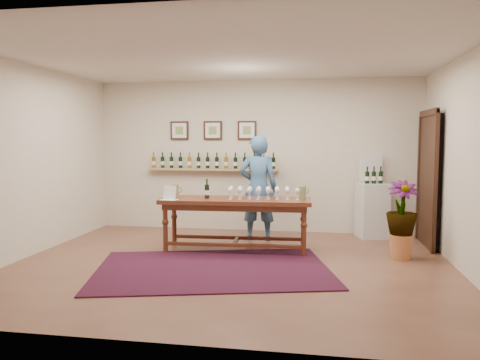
% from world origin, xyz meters
% --- Properties ---
extents(ground, '(6.00, 6.00, 0.00)m').
position_xyz_m(ground, '(0.00, 0.00, 0.00)').
color(ground, brown).
rests_on(ground, ground).
extents(room_shell, '(6.00, 6.00, 6.00)m').
position_xyz_m(room_shell, '(2.11, 1.86, 1.12)').
color(room_shell, beige).
rests_on(room_shell, ground).
extents(rug, '(3.44, 2.70, 0.02)m').
position_xyz_m(rug, '(-0.19, -0.24, 0.01)').
color(rug, '#4F0E16').
rests_on(rug, ground).
extents(tasting_table, '(2.31, 0.84, 0.81)m').
position_xyz_m(tasting_table, '(-0.08, 0.85, 0.69)').
color(tasting_table, '#4F2613').
rests_on(tasting_table, ground).
extents(table_glasses, '(1.37, 0.45, 0.19)m').
position_xyz_m(table_glasses, '(0.27, 0.92, 0.90)').
color(table_glasses, silver).
rests_on(table_glasses, tasting_table).
extents(table_bottles, '(0.29, 0.19, 0.29)m').
position_xyz_m(table_bottles, '(-0.52, 0.84, 0.95)').
color(table_bottles, black).
rests_on(table_bottles, tasting_table).
extents(pitcher_left, '(0.16, 0.16, 0.21)m').
position_xyz_m(pitcher_left, '(-1.02, 0.80, 0.91)').
color(pitcher_left, olive).
rests_on(pitcher_left, tasting_table).
extents(pitcher_right, '(0.14, 0.14, 0.19)m').
position_xyz_m(pitcher_right, '(0.93, 1.01, 0.91)').
color(pitcher_right, olive).
rests_on(pitcher_right, tasting_table).
extents(menu_card, '(0.25, 0.19, 0.21)m').
position_xyz_m(menu_card, '(-1.03, 0.56, 0.91)').
color(menu_card, white).
rests_on(menu_card, tasting_table).
extents(display_pedestal, '(0.58, 0.58, 0.95)m').
position_xyz_m(display_pedestal, '(2.10, 2.21, 0.48)').
color(display_pedestal, silver).
rests_on(display_pedestal, ground).
extents(pedestal_bottles, '(0.31, 0.15, 0.30)m').
position_xyz_m(pedestal_bottles, '(2.11, 2.16, 1.10)').
color(pedestal_bottles, black).
rests_on(pedestal_bottles, display_pedestal).
extents(info_sign, '(0.40, 0.12, 0.56)m').
position_xyz_m(info_sign, '(2.08, 2.32, 1.23)').
color(info_sign, white).
rests_on(info_sign, display_pedestal).
extents(potted_plant, '(0.58, 0.58, 0.98)m').
position_xyz_m(potted_plant, '(2.35, 0.73, 0.57)').
color(potted_plant, '#B36B3B').
rests_on(potted_plant, ground).
extents(person, '(0.66, 0.44, 1.78)m').
position_xyz_m(person, '(0.16, 1.70, 0.89)').
color(person, '#375C83').
rests_on(person, ground).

